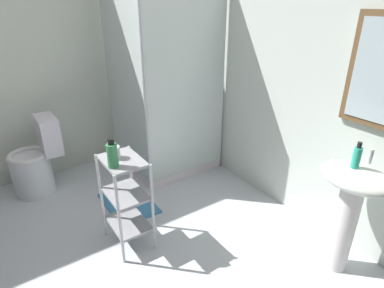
# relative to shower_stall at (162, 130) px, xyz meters

# --- Properties ---
(ground_plane) EXTENTS (4.20, 4.20, 0.02)m
(ground_plane) POSITION_rel_shower_stall_xyz_m (1.20, -1.23, -0.47)
(ground_plane) COLOR silver
(wall_back) EXTENTS (4.20, 0.14, 2.50)m
(wall_back) POSITION_rel_shower_stall_xyz_m (1.21, 0.62, 0.79)
(wall_back) COLOR silver
(wall_back) RESTS_ON ground_plane
(wall_left) EXTENTS (0.10, 4.20, 2.50)m
(wall_left) POSITION_rel_shower_stall_xyz_m (-0.65, -1.23, 0.79)
(wall_left) COLOR silver
(wall_left) RESTS_ON ground_plane
(shower_stall) EXTENTS (0.92, 0.92, 2.00)m
(shower_stall) POSITION_rel_shower_stall_xyz_m (0.00, 0.00, 0.00)
(shower_stall) COLOR white
(shower_stall) RESTS_ON ground_plane
(pedestal_sink) EXTENTS (0.46, 0.37, 0.81)m
(pedestal_sink) POSITION_rel_shower_stall_xyz_m (2.01, 0.29, 0.12)
(pedestal_sink) COLOR white
(pedestal_sink) RESTS_ON ground_plane
(sink_faucet) EXTENTS (0.03, 0.03, 0.10)m
(sink_faucet) POSITION_rel_shower_stall_xyz_m (2.01, 0.41, 0.40)
(sink_faucet) COLOR silver
(sink_faucet) RESTS_ON pedestal_sink
(toilet) EXTENTS (0.37, 0.49, 0.76)m
(toilet) POSITION_rel_shower_stall_xyz_m (-0.28, -1.27, -0.15)
(toilet) COLOR white
(toilet) RESTS_ON ground_plane
(storage_cart) EXTENTS (0.38, 0.28, 0.74)m
(storage_cart) POSITION_rel_shower_stall_xyz_m (0.92, -0.84, -0.03)
(storage_cart) COLOR silver
(storage_cart) RESTS_ON ground_plane
(hand_soap_bottle) EXTENTS (0.05, 0.05, 0.17)m
(hand_soap_bottle) POSITION_rel_shower_stall_xyz_m (1.99, 0.28, 0.42)
(hand_soap_bottle) COLOR #2DBC99
(hand_soap_bottle) RESTS_ON pedestal_sink
(body_wash_bottle_green) EXTENTS (0.07, 0.07, 0.21)m
(body_wash_bottle_green) POSITION_rel_shower_stall_xyz_m (0.99, -0.93, 0.37)
(body_wash_bottle_green) COLOR #388F53
(body_wash_bottle_green) RESTS_ON storage_cart
(rinse_cup) EXTENTS (0.08, 0.08, 0.09)m
(rinse_cup) POSITION_rel_shower_stall_xyz_m (0.87, -0.87, 0.32)
(rinse_cup) COLOR silver
(rinse_cup) RESTS_ON storage_cart
(bath_mat) EXTENTS (0.60, 0.40, 0.02)m
(bath_mat) POSITION_rel_shower_stall_xyz_m (0.44, -0.64, -0.45)
(bath_mat) COLOR teal
(bath_mat) RESTS_ON ground_plane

